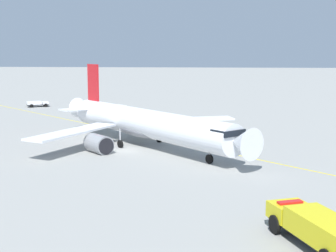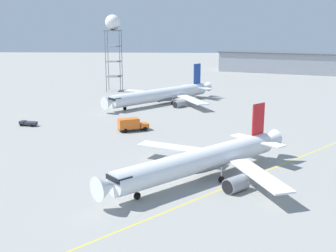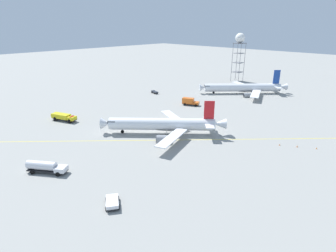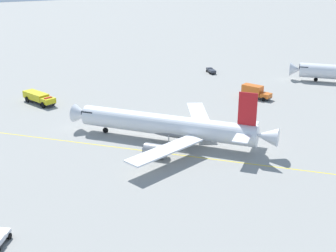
# 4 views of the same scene
# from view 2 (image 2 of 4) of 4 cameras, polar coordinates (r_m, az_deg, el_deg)

# --- Properties ---
(ground_plane) EXTENTS (600.00, 600.00, 0.00)m
(ground_plane) POSITION_cam_2_polar(r_m,az_deg,el_deg) (74.21, 2.07, -6.38)
(ground_plane) COLOR gray
(airliner_main) EXTENTS (31.77, 29.46, 11.13)m
(airliner_main) POSITION_cam_2_polar(r_m,az_deg,el_deg) (71.18, 4.54, -4.68)
(airliner_main) COLOR white
(airliner_main) RESTS_ON ground_plane
(airliner_secondary) EXTENTS (33.73, 34.06, 11.89)m
(airliner_secondary) POSITION_cam_2_polar(r_m,az_deg,el_deg) (136.70, -0.78, 4.12)
(airliner_secondary) COLOR white
(airliner_secondary) RESTS_ON ground_plane
(catering_truck_truck) EXTENTS (7.59, 5.12, 3.10)m
(catering_truck_truck) POSITION_cam_2_polar(r_m,az_deg,el_deg) (102.70, -4.90, 0.22)
(catering_truck_truck) COLOR #232326
(catering_truck_truck) RESTS_ON ground_plane
(baggage_truck_truck) EXTENTS (4.65, 2.67, 1.22)m
(baggage_truck_truck) POSITION_cam_2_polar(r_m,az_deg,el_deg) (113.24, -18.08, 0.37)
(baggage_truck_truck) COLOR #232326
(baggage_truck_truck) RESTS_ON ground_plane
(radar_tower) EXTENTS (6.08, 6.08, 28.11)m
(radar_tower) POSITION_cam_2_polar(r_m,az_deg,el_deg) (162.79, -7.34, 12.97)
(radar_tower) COLOR slate
(radar_tower) RESTS_ON ground_plane
(terminal_shed) EXTENTS (72.70, 41.61, 10.47)m
(terminal_shed) POSITION_cam_2_polar(r_m,az_deg,el_deg) (231.51, 15.74, 8.14)
(terminal_shed) COLOR #999EA8
(terminal_shed) RESTS_ON ground_plane
(taxiway_centreline) EXTENTS (97.41, 99.83, 0.01)m
(taxiway_centreline) POSITION_cam_2_polar(r_m,az_deg,el_deg) (67.28, 6.42, -8.62)
(taxiway_centreline) COLOR yellow
(taxiway_centreline) RESTS_ON ground_plane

